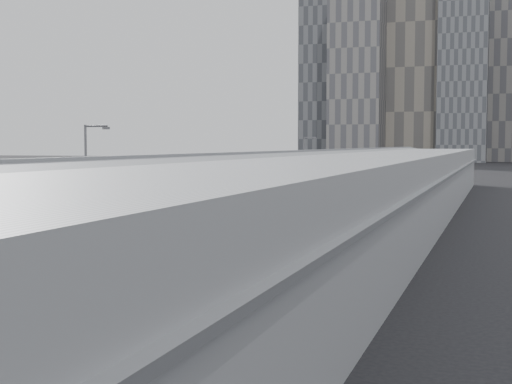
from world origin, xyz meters
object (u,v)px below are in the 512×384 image
at_px(shipping_container, 305,185).
at_px(suv, 336,182).
at_px(bus_8, 370,180).
at_px(bus_7, 358,184).
at_px(bus_4, 267,206).
at_px(street_lamp_near, 88,179).
at_px(bus_3, 221,218).
at_px(bus_2, 142,237).
at_px(street_lamp_far, 305,161).
at_px(bus_9, 381,176).
at_px(bus_5, 307,194).

xyz_separation_m(shipping_container, suv, (1.31, 17.02, -0.42)).
distance_m(bus_8, suv, 9.96).
bearing_deg(bus_7, shipping_container, 164.80).
bearing_deg(bus_7, suv, 106.39).
bearing_deg(shipping_container, bus_4, -59.58).
distance_m(bus_8, street_lamp_near, 76.97).
xyz_separation_m(bus_3, street_lamp_near, (-6.27, -10.06, 3.67)).
distance_m(bus_2, bus_3, 13.75).
height_order(shipping_container, suv, shipping_container).
relative_size(bus_7, street_lamp_far, 1.44).
bearing_deg(bus_9, street_lamp_far, -100.41).
bearing_deg(bus_7, street_lamp_far, -158.60).
xyz_separation_m(bus_4, bus_7, (0.83, 42.83, -0.13)).
height_order(bus_5, suv, bus_5).
distance_m(bus_2, shipping_container, 70.39).
bearing_deg(bus_8, bus_3, -88.50).
bearing_deg(bus_5, bus_2, -87.64).
relative_size(bus_5, suv, 2.62).
distance_m(bus_3, bus_8, 66.51).
bearing_deg(street_lamp_near, bus_7, 83.64).
bearing_deg(bus_7, bus_3, -96.78).
height_order(bus_4, bus_9, bus_4).
bearing_deg(bus_9, bus_8, -86.99).
bearing_deg(bus_7, bus_2, -96.57).
bearing_deg(bus_2, bus_9, 90.54).
bearing_deg(bus_4, street_lamp_near, -106.30).
distance_m(bus_7, street_lamp_near, 65.29).
bearing_deg(bus_3, street_lamp_near, -121.07).
bearing_deg(bus_5, bus_9, 92.49).
distance_m(bus_5, suv, 46.27).
bearing_deg(street_lamp_near, shipping_container, 91.40).
relative_size(bus_2, bus_8, 1.12).
xyz_separation_m(street_lamp_near, shipping_container, (-1.62, 66.25, -4.08)).
height_order(bus_2, bus_8, bus_2).
height_order(street_lamp_near, shipping_container, street_lamp_near).
bearing_deg(shipping_container, suv, 105.76).
bearing_deg(bus_7, bus_9, 86.11).
distance_m(bus_7, shipping_container, 8.97).
bearing_deg(bus_4, bus_7, 88.84).
bearing_deg(bus_5, shipping_container, 107.85).
distance_m(street_lamp_far, shipping_container, 6.72).
height_order(bus_4, bus_8, bus_4).
height_order(bus_7, bus_9, bus_7).
xyz_separation_m(bus_5, bus_7, (0.90, 27.30, -0.18)).
height_order(bus_4, shipping_container, bus_4).
relative_size(bus_7, street_lamp_near, 1.39).
height_order(bus_8, bus_9, bus_8).
distance_m(bus_4, shipping_container, 45.02).
bearing_deg(bus_8, bus_7, -86.83).
bearing_deg(bus_5, street_lamp_near, -97.15).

